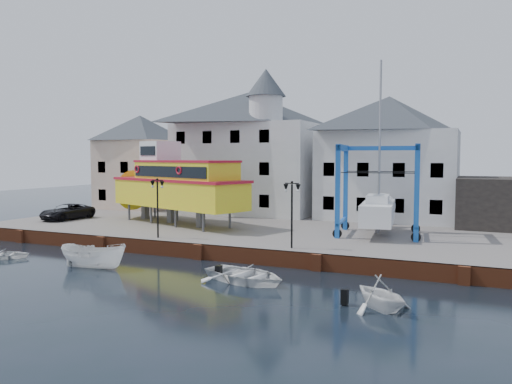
% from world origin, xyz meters
% --- Properties ---
extents(ground, '(140.00, 140.00, 0.00)m').
position_xyz_m(ground, '(0.00, 0.00, 0.00)').
color(ground, black).
rests_on(ground, ground).
extents(hardstanding, '(44.00, 22.00, 1.00)m').
position_xyz_m(hardstanding, '(0.00, 11.00, 0.50)').
color(hardstanding, '#645D5A').
rests_on(hardstanding, ground).
extents(quay_wall, '(44.00, 0.47, 1.00)m').
position_xyz_m(quay_wall, '(-0.00, 0.10, 0.50)').
color(quay_wall, brown).
rests_on(quay_wall, ground).
extents(building_pink, '(8.00, 7.00, 10.30)m').
position_xyz_m(building_pink, '(-18.00, 18.00, 6.15)').
color(building_pink, '#D2AD94').
rests_on(building_pink, hardstanding).
extents(building_white_main, '(14.00, 8.30, 14.00)m').
position_xyz_m(building_white_main, '(-4.87, 18.39, 7.34)').
color(building_white_main, white).
rests_on(building_white_main, hardstanding).
extents(building_white_right, '(12.00, 8.00, 11.20)m').
position_xyz_m(building_white_right, '(9.00, 19.00, 6.60)').
color(building_white_right, white).
rests_on(building_white_right, hardstanding).
extents(shed_dark, '(8.00, 7.00, 4.00)m').
position_xyz_m(shed_dark, '(19.00, 17.00, 3.00)').
color(shed_dark, black).
rests_on(shed_dark, hardstanding).
extents(lamp_post_left, '(1.12, 0.32, 4.20)m').
position_xyz_m(lamp_post_left, '(-4.00, 1.20, 4.17)').
color(lamp_post_left, black).
rests_on(lamp_post_left, hardstanding).
extents(lamp_post_right, '(1.12, 0.32, 4.20)m').
position_xyz_m(lamp_post_right, '(6.00, 1.20, 4.17)').
color(lamp_post_right, black).
rests_on(lamp_post_right, hardstanding).
extents(tour_boat, '(16.49, 9.15, 7.03)m').
position_xyz_m(tour_boat, '(-7.54, 8.26, 4.32)').
color(tour_boat, '#59595E').
rests_on(tour_boat, hardstanding).
extents(travel_lift, '(6.37, 8.55, 12.64)m').
position_xyz_m(travel_lift, '(9.91, 9.30, 3.12)').
color(travel_lift, blue).
rests_on(travel_lift, hardstanding).
extents(van, '(2.78, 5.27, 1.41)m').
position_xyz_m(van, '(-17.60, 6.46, 1.71)').
color(van, black).
rests_on(van, hardstanding).
extents(motorboat_a, '(4.56, 2.18, 1.69)m').
position_xyz_m(motorboat_a, '(-4.45, -4.77, 0.00)').
color(motorboat_a, white).
rests_on(motorboat_a, ground).
extents(motorboat_b, '(5.61, 4.64, 1.01)m').
position_xyz_m(motorboat_b, '(5.27, -4.09, 0.00)').
color(motorboat_b, white).
rests_on(motorboat_b, ground).
extents(motorboat_c, '(4.07, 4.03, 1.62)m').
position_xyz_m(motorboat_c, '(12.75, -6.08, 0.00)').
color(motorboat_c, white).
rests_on(motorboat_c, ground).
extents(motorboat_d, '(4.06, 3.78, 0.68)m').
position_xyz_m(motorboat_d, '(-12.01, -4.90, 0.00)').
color(motorboat_d, white).
rests_on(motorboat_d, ground).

